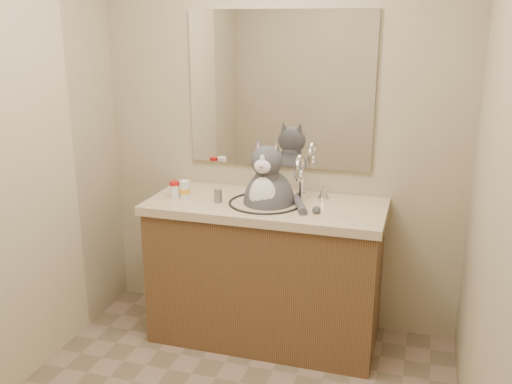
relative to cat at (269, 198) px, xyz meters
The scene contains 8 objects.
room 1.01m from the cat, 91.01° to the right, with size 2.22×2.52×2.42m.
vanity 0.43m from the cat, 154.72° to the left, with size 1.34×0.59×1.12m.
mirror 0.64m from the cat, 93.46° to the left, with size 1.10×0.02×0.90m, color white.
shower_curtain 1.38m from the cat, 141.24° to the right, with size 0.02×1.30×1.93m.
cat is the anchor object (origin of this frame).
pill_bottle_redcap 0.55m from the cat, behind, with size 0.07×0.07×0.10m.
pill_bottle_orange 0.49m from the cat, behind, with size 0.06×0.06×0.10m.
grey_canister 0.29m from the cat, 165.48° to the right, with size 0.06×0.06×0.07m.
Camera 1 is at (0.83, -1.99, 1.83)m, focal length 40.00 mm.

